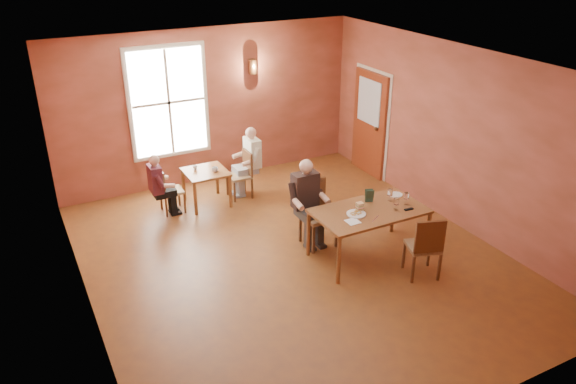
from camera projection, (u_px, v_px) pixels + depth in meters
name	position (u px, v px, depth m)	size (l,w,h in m)	color
ground	(294.00, 258.00, 8.68)	(6.00, 7.00, 0.01)	brown
wall_back	(209.00, 106.00, 10.84)	(6.00, 0.04, 3.00)	brown
wall_front	(471.00, 298.00, 5.23)	(6.00, 0.04, 3.00)	brown
wall_left	(76.00, 214.00, 6.78)	(0.04, 7.00, 3.00)	brown
wall_right	(454.00, 136.00, 9.29)	(0.04, 7.00, 3.00)	brown
ceiling	(295.00, 64.00, 7.40)	(6.00, 7.00, 0.04)	white
window	(169.00, 102.00, 10.38)	(1.36, 0.10, 1.96)	white
door	(369.00, 124.00, 11.30)	(0.12, 1.04, 2.10)	maroon
wall_sconce	(253.00, 66.00, 10.84)	(0.16, 0.16, 0.28)	brown
main_table	(368.00, 233.00, 8.59)	(1.69, 0.95, 0.79)	#5F2F15
chair_diner_main	(319.00, 215.00, 8.85)	(0.47, 0.47, 1.06)	#422516
diner_main	(320.00, 208.00, 8.76)	(0.54, 0.54, 1.34)	#30201A
chair_empty	(423.00, 245.00, 8.08)	(0.43, 0.43, 0.98)	#552E1C
plate_food	(356.00, 213.00, 8.28)	(0.29, 0.29, 0.04)	silver
sandwich	(360.00, 207.00, 8.37)	(0.10, 0.09, 0.12)	#DBAF69
goblet_a	(390.00, 195.00, 8.66)	(0.08, 0.08, 0.21)	white
goblet_b	(406.00, 198.00, 8.55)	(0.08, 0.08, 0.21)	white
goblet_c	(396.00, 204.00, 8.38)	(0.08, 0.08, 0.21)	white
menu_stand	(369.00, 196.00, 8.63)	(0.13, 0.06, 0.21)	#27412F
knife	(375.00, 219.00, 8.17)	(0.23, 0.02, 0.00)	white
napkin	(353.00, 221.00, 8.09)	(0.19, 0.19, 0.01)	white
side_plate	(396.00, 195.00, 8.89)	(0.21, 0.21, 0.02)	silver
sunglasses	(409.00, 209.00, 8.43)	(0.14, 0.04, 0.02)	black
second_table	(207.00, 187.00, 10.26)	(0.74, 0.74, 0.65)	brown
chair_diner_white	(239.00, 175.00, 10.48)	(0.39, 0.39, 0.89)	brown
diner_white	(240.00, 166.00, 10.41)	(0.50, 0.50, 1.26)	beige
chair_diner_maroon	(172.00, 190.00, 9.95)	(0.37, 0.37, 0.84)	#4C2D19
diner_maroon	(169.00, 183.00, 9.87)	(0.45, 0.45, 1.12)	maroon
cup_a	(215.00, 170.00, 10.07)	(0.11, 0.11, 0.09)	silver
cup_b	(195.00, 168.00, 10.15)	(0.09, 0.09, 0.08)	beige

